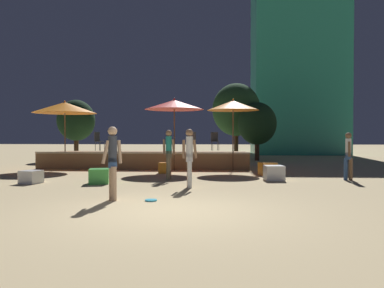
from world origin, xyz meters
TOP-DOWN VIEW (x-y plane):
  - ground_plane at (0.00, 0.00)m, footprint 120.00×120.00m
  - wooden_deck at (-2.41, 10.44)m, footprint 9.61×3.02m
  - patio_umbrella_0 at (-0.87, 8.61)m, footprint 2.53×2.53m
  - patio_umbrella_1 at (1.66, 8.82)m, footprint 2.24×2.24m
  - patio_umbrella_2 at (-5.90, 9.11)m, footprint 2.82×2.82m
  - cube_seat_0 at (2.89, 5.40)m, footprint 0.67×0.67m
  - cube_seat_1 at (2.89, 7.01)m, footprint 0.71×0.71m
  - cube_seat_2 at (-1.15, 7.57)m, footprint 0.48×0.48m
  - cube_seat_3 at (-2.76, 4.15)m, footprint 0.72×0.72m
  - cube_seat_4 at (-4.93, 4.07)m, footprint 0.67×0.67m
  - person_0 at (-1.48, 1.15)m, footprint 0.46×0.33m
  - person_1 at (-0.70, 5.37)m, footprint 0.45×0.29m
  - person_2 at (0.15, 3.44)m, footprint 0.45×0.29m
  - person_3 at (5.41, 5.58)m, footprint 0.29×0.47m
  - bistro_chair_0 at (-0.23, 10.60)m, footprint 0.47×0.47m
  - bistro_chair_1 at (-4.77, 10.37)m, footprint 0.45×0.44m
  - bistro_chair_2 at (0.86, 11.01)m, footprint 0.42×0.42m
  - frisbee_disc at (-0.57, 1.11)m, footprint 0.28×0.28m
  - background_tree_0 at (-7.80, 15.44)m, footprint 2.32×2.32m
  - background_tree_1 at (2.24, 17.13)m, footprint 3.11×3.11m
  - background_tree_2 at (3.44, 15.71)m, footprint 2.36×2.36m
  - distant_building at (7.72, 24.35)m, footprint 7.38×4.71m

SIDE VIEW (x-z plane):
  - ground_plane at x=0.00m, z-range 0.00..0.00m
  - frisbee_disc at x=-0.57m, z-range 0.00..0.03m
  - cube_seat_4 at x=-4.93m, z-range 0.00..0.41m
  - cube_seat_2 at x=-1.15m, z-range 0.00..0.43m
  - cube_seat_3 at x=-2.76m, z-range 0.00..0.47m
  - cube_seat_1 at x=2.89m, z-range 0.00..0.49m
  - cube_seat_0 at x=2.89m, z-range 0.00..0.50m
  - wooden_deck at x=-2.41m, z-range -0.04..0.76m
  - person_3 at x=5.41m, z-range 0.05..1.67m
  - person_2 at x=0.15m, z-range 0.07..1.77m
  - person_1 at x=-0.70m, z-range 0.07..1.78m
  - person_0 at x=-1.48m, z-range 0.07..1.79m
  - bistro_chair_0 at x=-0.23m, z-range 0.89..1.79m
  - bistro_chair_1 at x=-4.77m, z-range 0.89..1.79m
  - bistro_chair_2 at x=0.86m, z-range 0.89..1.79m
  - background_tree_2 at x=3.44m, z-range 0.48..4.04m
  - background_tree_0 at x=-7.80m, z-range 0.59..4.35m
  - patio_umbrella_2 at x=-5.90m, z-range 1.23..4.34m
  - patio_umbrella_1 at x=1.66m, z-range 1.26..4.38m
  - patio_umbrella_0 at x=-0.87m, z-range 1.28..4.41m
  - background_tree_1 at x=2.24m, z-range 0.74..5.67m
  - distant_building at x=7.72m, z-range 0.00..14.47m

